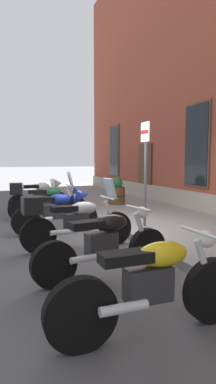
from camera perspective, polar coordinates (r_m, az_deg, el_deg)
The scene contains 10 objects.
ground_plane at distance 7.11m, azimuth 2.48°, elevation -7.76°, with size 140.00×140.00×0.00m, color #4C4C4F.
sidewalk at distance 7.82m, azimuth 13.24°, elevation -6.12°, with size 29.56×3.15×0.14m, color slate.
motorcycle_white_sport at distance 10.45m, azimuth -11.82°, elevation -0.29°, with size 0.72×1.96×1.06m.
motorcycle_green_touring at distance 8.93m, azimuth -11.43°, elevation -1.46°, with size 0.62×2.16×1.33m.
motorcycle_blue_sport at distance 7.31m, azimuth -8.76°, elevation -2.97°, with size 0.62×1.99×1.03m.
motorcycle_silver_touring at distance 5.94m, azimuth -6.34°, elevation -5.08°, with size 0.62×2.18×1.31m.
motorcycle_black_naked at distance 4.55m, azimuth -0.37°, elevation -9.30°, with size 0.67×2.13×0.97m.
motorcycle_yellow_naked at distance 3.14m, azimuth 8.33°, elevation -16.29°, with size 0.62×2.08×0.97m.
parking_sign at distance 7.26m, azimuth 6.70°, elevation 5.97°, with size 0.36×0.07×2.40m.
barrel_planter at distance 10.93m, azimuth 1.59°, elevation -0.08°, with size 0.58×0.58×0.94m.
Camera 1 is at (6.37, -2.67, 1.67)m, focal length 29.73 mm.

